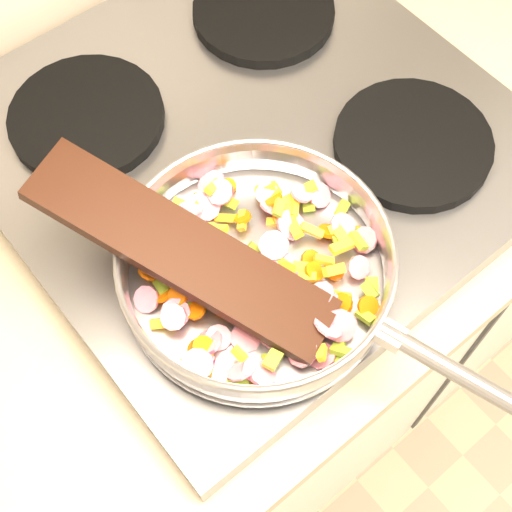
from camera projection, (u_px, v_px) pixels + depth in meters
base_cabinet at (504, 115)px, 1.52m from camera, size 3.00×0.65×0.86m
cooktop at (248, 144)px, 0.88m from camera, size 0.60×0.60×0.04m
grate_fl at (229, 277)px, 0.77m from camera, size 0.19×0.19×0.02m
grate_fr at (413, 143)px, 0.85m from camera, size 0.19×0.19×0.02m
grate_bl at (87, 117)px, 0.87m from camera, size 0.19×0.19×0.02m
grate_br at (264, 12)px, 0.95m from camera, size 0.19×0.19×0.02m
saute_pan at (258, 266)px, 0.73m from camera, size 0.32×0.48×0.06m
vegetable_heap at (257, 274)px, 0.74m from camera, size 0.26×0.27×0.05m
wooden_spatula at (182, 251)px, 0.70m from camera, size 0.19×0.33×0.09m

